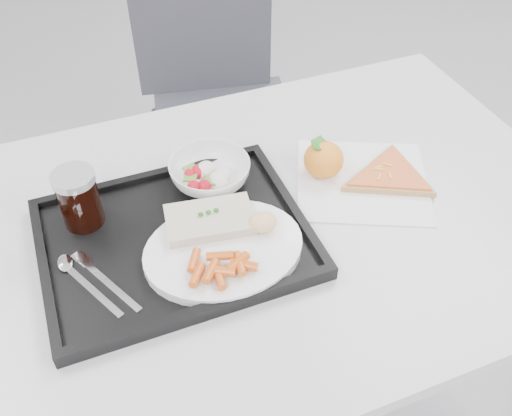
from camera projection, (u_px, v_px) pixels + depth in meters
name	position (u px, v px, depth m)	size (l,w,h in m)	color
table	(264.00, 241.00, 1.09)	(1.20, 0.80, 0.75)	#AFAFB2
chair	(216.00, 86.00, 1.75)	(0.50, 0.50, 0.93)	#393A42
tray	(175.00, 240.00, 0.99)	(0.45, 0.35, 0.03)	black
dinner_plate	(224.00, 250.00, 0.95)	(0.27, 0.27, 0.02)	white
fish_fillet	(210.00, 220.00, 0.97)	(0.16, 0.11, 0.03)	beige
bread_roll	(263.00, 222.00, 0.96)	(0.05, 0.05, 0.03)	tan
salad_bowl	(210.00, 173.00, 1.07)	(0.15, 0.15, 0.05)	white
cola_glass	(79.00, 198.00, 0.97)	(0.07, 0.07, 0.11)	black
cutlery	(87.00, 276.00, 0.92)	(0.12, 0.16, 0.01)	silver
napkin	(362.00, 181.00, 1.11)	(0.33, 0.32, 0.00)	white
tangerine	(324.00, 159.00, 1.10)	(0.09, 0.09, 0.08)	#EE5C0E
pizza_slice	(390.00, 176.00, 1.10)	(0.21, 0.21, 0.02)	tan
carrot_pile	(221.00, 267.00, 0.89)	(0.12, 0.09, 0.02)	#CE5116
salad_contents	(208.00, 176.00, 1.04)	(0.09, 0.08, 0.03)	#B30E1B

